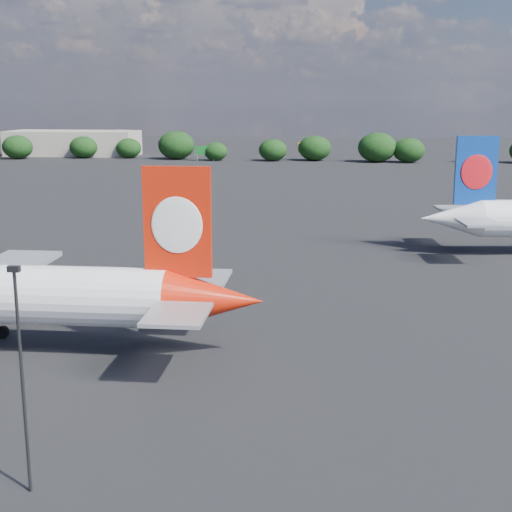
# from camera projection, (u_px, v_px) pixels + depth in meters

# --- Properties ---
(ground) EXTENTS (500.00, 500.00, 0.00)m
(ground) POSITION_uv_depth(u_px,v_px,m) (181.00, 235.00, 99.57)
(ground) COLOR black
(ground) RESTS_ON ground
(apron_lamp_post) EXTENTS (0.55, 0.30, 11.31)m
(apron_lamp_post) POSITION_uv_depth(u_px,v_px,m) (22.00, 369.00, 33.42)
(apron_lamp_post) COLOR black
(apron_lamp_post) RESTS_ON ground
(terminal_building) EXTENTS (42.00, 16.00, 8.00)m
(terminal_building) POSITION_uv_depth(u_px,v_px,m) (73.00, 143.00, 233.87)
(terminal_building) COLOR gray
(terminal_building) RESTS_ON ground
(highway_sign) EXTENTS (6.00, 0.30, 4.50)m
(highway_sign) POSITION_uv_depth(u_px,v_px,m) (205.00, 151.00, 213.35)
(highway_sign) COLOR #156B22
(highway_sign) RESTS_ON ground
(billboard_yellow) EXTENTS (5.00, 0.30, 5.50)m
(billboard_yellow) POSITION_uv_depth(u_px,v_px,m) (306.00, 147.00, 215.69)
(billboard_yellow) COLOR gold
(billboard_yellow) RESTS_ON ground
(horizon_treeline) EXTENTS (209.08, 14.79, 8.97)m
(horizon_treeline) POSITION_uv_depth(u_px,v_px,m) (309.00, 148.00, 213.71)
(horizon_treeline) COLOR black
(horizon_treeline) RESTS_ON ground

